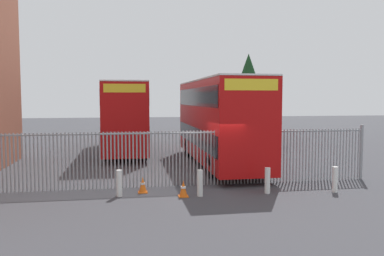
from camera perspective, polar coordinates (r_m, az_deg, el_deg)
name	(u,v)px	position (r m, az deg, el deg)	size (l,w,h in m)	color
ground_plane	(181,156)	(23.64, -1.63, -4.12)	(100.00, 100.00, 0.00)	#3D3D42
palisade_fence	(187,156)	(15.51, -0.75, -4.16)	(15.30, 0.14, 2.35)	gray
double_decker_bus_near_gate	(218,119)	(20.34, 3.86, 1.37)	(2.54, 10.81, 4.42)	#B70C0C
double_decker_bus_behind_fence_left	(125,115)	(25.69, -9.74, 1.92)	(2.54, 10.81, 4.42)	#B70C0C
double_decker_bus_behind_fence_right	(242,111)	(32.93, 7.38, 2.46)	(2.54, 10.81, 4.42)	#B70C0C
bollard_near_left	(119,183)	(14.18, -10.58, -7.94)	(0.20, 0.20, 0.95)	silver
bollard_center_front	(200,183)	(13.98, 1.17, -8.04)	(0.20, 0.20, 0.95)	silver
bollard_near_right	(267,181)	(14.66, 10.96, -7.54)	(0.20, 0.20, 0.95)	silver
bollard_far_right	(335,179)	(15.51, 20.14, -7.07)	(0.20, 0.20, 0.95)	silver
traffic_cone_by_gate	(143,185)	(14.65, -7.21, -8.24)	(0.34, 0.34, 0.59)	orange
traffic_cone_mid_forecourt	(183,189)	(13.95, -1.27, -8.85)	(0.34, 0.34, 0.59)	orange
tree_tall_back	(248,82)	(41.59, 8.23, 6.68)	(4.12, 4.12, 8.17)	#4C3823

